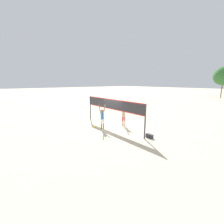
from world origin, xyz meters
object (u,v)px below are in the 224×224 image
(player_spiker, at_px, (102,116))
(volleyball, at_px, (95,127))
(volleyball_net, at_px, (112,107))
(tree_left_cluster, at_px, (224,76))
(gear_bag, at_px, (149,136))
(player_blocker, at_px, (124,114))

(player_spiker, xyz_separation_m, volleyball, (-0.59, -0.37, -1.00))
(volleyball_net, xyz_separation_m, tree_left_cluster, (-1.96, 37.72, 3.60))
(volleyball_net, distance_m, gear_bag, 4.16)
(volleyball_net, bearing_deg, tree_left_cluster, 92.98)
(tree_left_cluster, bearing_deg, player_spiker, -87.36)
(player_blocker, relative_size, tree_left_cluster, 0.27)
(player_blocker, distance_m, volleyball, 2.84)
(volleyball_net, bearing_deg, gear_bag, 6.72)
(player_blocker, bearing_deg, volleyball, -24.08)
(volleyball_net, distance_m, player_spiker, 1.22)
(volleyball_net, bearing_deg, volleyball, -120.59)
(player_spiker, xyz_separation_m, gear_bag, (3.94, 1.38, -0.97))
(player_spiker, distance_m, tree_left_cluster, 38.94)
(volleyball_net, height_order, volleyball, volleyball_net)
(gear_bag, height_order, tree_left_cluster, tree_left_cluster)
(volleyball_net, bearing_deg, player_spiker, -100.78)
(volleyball_net, distance_m, player_blocker, 1.39)
(player_blocker, relative_size, gear_bag, 3.97)
(player_spiker, height_order, gear_bag, player_spiker)
(volleyball_net, height_order, tree_left_cluster, tree_left_cluster)
(volleyball_net, xyz_separation_m, gear_bag, (3.76, 0.44, -1.73))
(player_spiker, bearing_deg, volleyball_net, -10.78)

